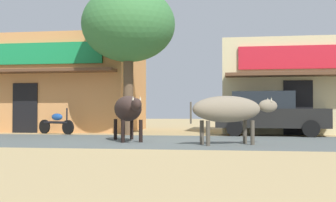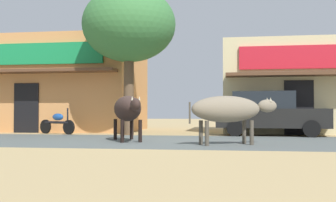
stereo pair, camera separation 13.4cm
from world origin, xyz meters
The scene contains 9 objects.
ground centered at (0.00, 0.00, 0.00)m, with size 80.00×80.00×0.00m, color tan.
asphalt_road centered at (0.00, 0.00, 0.00)m, with size 72.00×5.94×0.00m, color #515957.
storefront_left_cafe centered at (-5.61, 6.75, 2.15)m, with size 7.86×6.02×4.29m.
storefront_right_club centered at (5.59, 6.75, 1.92)m, with size 6.30×6.02×3.83m.
roadside_tree centered at (-1.14, 3.24, 4.24)m, with size 3.62×3.62×5.71m.
parked_hatchback_car centered at (4.23, 3.63, 0.84)m, with size 4.23×2.24×1.64m.
parked_motorcycle centered at (-4.09, 3.35, 0.46)m, with size 1.75×0.80×1.03m.
cow_near_brown centered at (-0.30, -0.22, 0.98)m, with size 1.57×2.65×1.38m.
cow_far_dark centered at (2.77, -1.23, 0.95)m, with size 2.47×1.47×1.32m.
Camera 1 is at (2.90, -13.17, 0.90)m, focal length 46.74 mm.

